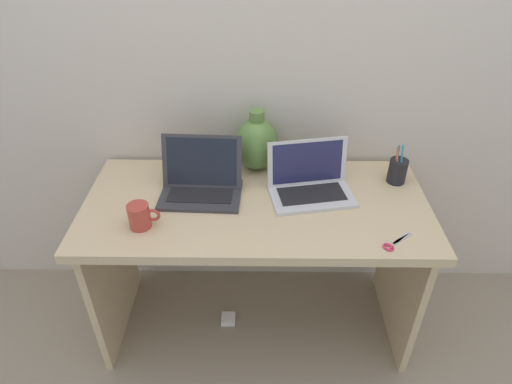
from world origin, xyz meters
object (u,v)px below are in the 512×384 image
(laptop_left, at_px, (201,179))
(power_brick, at_px, (228,319))
(laptop_right, at_px, (310,180))
(green_vase, at_px, (257,143))
(scissors, at_px, (393,244))
(pen_cup, at_px, (397,171))
(coffee_mug, at_px, (140,216))

(laptop_left, height_order, power_brick, laptop_left)
(laptop_right, relative_size, green_vase, 1.32)
(scissors, bearing_deg, pen_cup, 75.32)
(green_vase, bearing_deg, coffee_mug, -135.31)
(green_vase, relative_size, coffee_mug, 2.31)
(green_vase, xyz_separation_m, coffee_mug, (-0.44, -0.43, -0.08))
(coffee_mug, distance_m, pen_cup, 1.10)
(scissors, relative_size, power_brick, 1.83)
(laptop_left, distance_m, power_brick, 0.81)
(scissors, height_order, power_brick, scissors)
(green_vase, xyz_separation_m, pen_cup, (0.61, -0.11, -0.07))
(scissors, distance_m, power_brick, 1.02)
(pen_cup, bearing_deg, green_vase, 169.62)
(green_vase, relative_size, pen_cup, 1.47)
(pen_cup, xyz_separation_m, power_brick, (-0.75, -0.16, -0.80))
(laptop_left, bearing_deg, scissors, -24.18)
(laptop_right, xyz_separation_m, scissors, (0.28, -0.33, -0.05))
(green_vase, xyz_separation_m, scissors, (0.50, -0.53, -0.12))
(laptop_right, xyz_separation_m, power_brick, (-0.36, -0.08, -0.80))
(laptop_right, distance_m, green_vase, 0.30)
(laptop_right, xyz_separation_m, coffee_mug, (-0.66, -0.24, -0.01))
(green_vase, distance_m, coffee_mug, 0.62)
(green_vase, bearing_deg, pen_cup, -10.38)
(laptop_left, bearing_deg, power_brick, -40.11)
(pen_cup, distance_m, scissors, 0.43)
(laptop_right, height_order, scissors, laptop_right)
(coffee_mug, bearing_deg, pen_cup, 16.97)
(power_brick, bearing_deg, scissors, -21.55)
(green_vase, bearing_deg, power_brick, -117.49)
(green_vase, bearing_deg, laptop_left, -139.34)
(coffee_mug, xyz_separation_m, power_brick, (0.29, 0.16, -0.79))
(coffee_mug, relative_size, pen_cup, 0.64)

